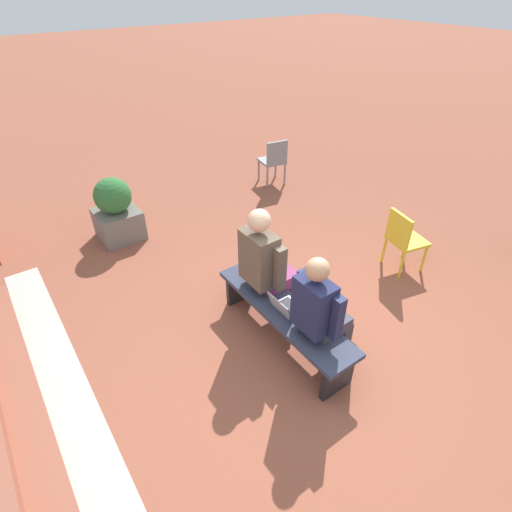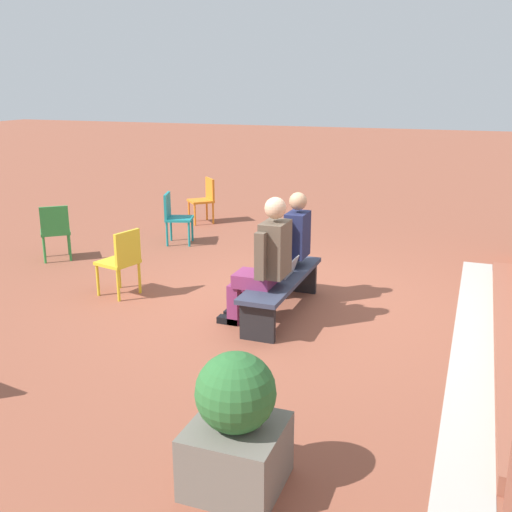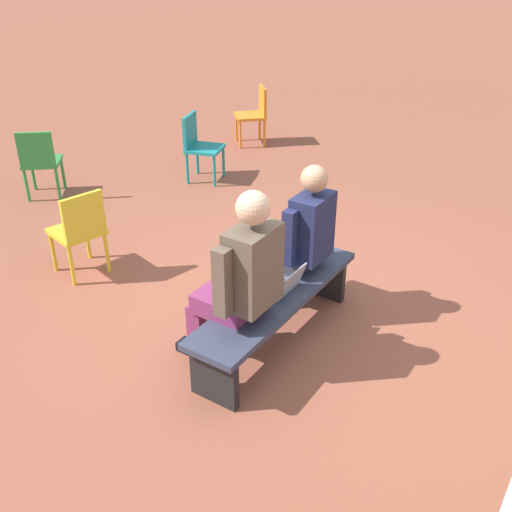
# 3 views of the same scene
# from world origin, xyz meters

# --- Properties ---
(ground_plane) EXTENTS (60.00, 60.00, 0.00)m
(ground_plane) POSITION_xyz_m (0.00, 0.00, 0.00)
(ground_plane) COLOR brown
(concrete_strip) EXTENTS (5.86, 0.40, 0.01)m
(concrete_strip) POSITION_xyz_m (0.29, 2.12, 0.00)
(concrete_strip) COLOR #B7B2A8
(concrete_strip) RESTS_ON ground
(brick_steps) EXTENTS (5.06, 0.60, 0.30)m
(brick_steps) POSITION_xyz_m (0.29, 2.67, 0.12)
(brick_steps) COLOR #93513D
(brick_steps) RESTS_ON ground
(bench) EXTENTS (1.80, 0.44, 0.45)m
(bench) POSITION_xyz_m (0.29, 0.04, 0.35)
(bench) COLOR #33384C
(bench) RESTS_ON ground
(person_student) EXTENTS (0.54, 0.68, 1.34)m
(person_student) POSITION_xyz_m (-0.15, -0.03, 0.72)
(person_student) COLOR #383842
(person_student) RESTS_ON ground
(person_adult) EXTENTS (0.59, 0.75, 1.43)m
(person_adult) POSITION_xyz_m (0.67, -0.03, 0.75)
(person_adult) COLOR #7F2D5B
(person_adult) RESTS_ON ground
(laptop) EXTENTS (0.32, 0.29, 0.21)m
(laptop) POSITION_xyz_m (0.24, 0.05, 0.50)
(laptop) COLOR #9EA0A5
(laptop) RESTS_ON bench
(plastic_chair_far_right) EXTENTS (0.51, 0.51, 0.84)m
(plastic_chair_far_right) POSITION_xyz_m (0.39, -2.00, 0.48)
(plastic_chair_far_right) COLOR gold
(plastic_chair_far_right) RESTS_ON ground
(plastic_chair_near_bench_right) EXTENTS (0.49, 0.49, 0.84)m
(plastic_chair_near_bench_right) POSITION_xyz_m (3.42, -2.26, 0.48)
(plastic_chair_near_bench_right) COLOR gray
(plastic_chair_near_bench_right) RESTS_ON ground
(planter) EXTENTS (0.60, 0.60, 0.94)m
(planter) POSITION_xyz_m (3.30, 0.72, 0.44)
(planter) COLOR #6B665B
(planter) RESTS_ON ground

